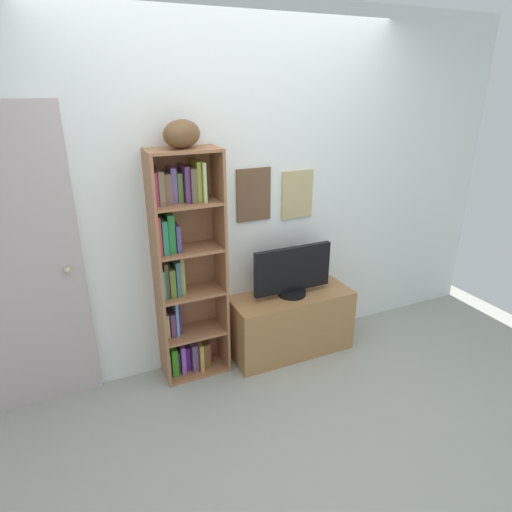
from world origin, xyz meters
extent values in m
cube|color=gray|center=(0.00, 0.00, -0.02)|extent=(5.20, 5.20, 0.04)
cube|color=silver|center=(0.00, 1.13, 1.30)|extent=(4.80, 0.06, 2.59)
cube|color=brown|center=(0.15, 1.09, 1.29)|extent=(0.27, 0.02, 0.39)
cube|color=tan|center=(0.15, 1.09, 1.29)|extent=(0.22, 0.01, 0.34)
cube|color=tan|center=(0.51, 1.09, 1.26)|extent=(0.26, 0.02, 0.37)
cube|color=#9FAFB0|center=(0.51, 1.09, 1.26)|extent=(0.21, 0.01, 0.32)
cube|color=#976340|center=(-0.63, 0.97, 0.84)|extent=(0.02, 0.26, 1.67)
cube|color=#976340|center=(-0.17, 0.97, 0.84)|extent=(0.02, 0.26, 1.67)
cube|color=#976340|center=(-0.40, 1.10, 0.84)|extent=(0.48, 0.01, 1.67)
cube|color=#976340|center=(-0.40, 0.97, 0.01)|extent=(0.44, 0.25, 0.02)
cube|color=#976340|center=(-0.40, 0.97, 0.34)|extent=(0.44, 0.25, 0.02)
cube|color=#976340|center=(-0.40, 0.97, 0.66)|extent=(0.44, 0.25, 0.02)
cube|color=#976340|center=(-0.40, 0.97, 0.99)|extent=(0.44, 0.25, 0.02)
cube|color=#976340|center=(-0.40, 0.97, 1.32)|extent=(0.44, 0.25, 0.02)
cube|color=#976340|center=(-0.40, 0.97, 1.66)|extent=(0.44, 0.25, 0.02)
cube|color=#845290|center=(-0.60, 1.01, 0.11)|extent=(0.02, 0.16, 0.19)
cube|color=#309517|center=(-0.57, 1.00, 0.13)|extent=(0.04, 0.18, 0.22)
cube|color=#643778|center=(-0.53, 1.02, 0.11)|extent=(0.02, 0.14, 0.17)
cube|color=purple|center=(-0.50, 1.00, 0.14)|extent=(0.03, 0.18, 0.23)
cube|color=#60228C|center=(-0.46, 1.02, 0.12)|extent=(0.04, 0.14, 0.19)
cube|color=#5F4671|center=(-0.41, 1.00, 0.13)|extent=(0.04, 0.18, 0.22)
cube|color=#BA873F|center=(-0.37, 0.99, 0.13)|extent=(0.03, 0.21, 0.23)
cube|color=brown|center=(-0.33, 1.00, 0.12)|extent=(0.04, 0.17, 0.20)
cube|color=brown|center=(-0.29, 1.02, 0.12)|extent=(0.02, 0.15, 0.20)
cube|color=tan|center=(-0.60, 1.01, 0.44)|extent=(0.03, 0.16, 0.18)
cube|color=#613360|center=(-0.55, 1.01, 0.44)|extent=(0.04, 0.16, 0.18)
cube|color=#5DA1C6|center=(-0.52, 1.01, 0.48)|extent=(0.02, 0.17, 0.27)
cube|color=#472653|center=(-0.50, 1.02, 0.49)|extent=(0.03, 0.14, 0.28)
cube|color=teal|center=(-0.60, 0.99, 0.78)|extent=(0.02, 0.19, 0.21)
cube|color=#4E4831|center=(-0.58, 1.00, 0.80)|extent=(0.03, 0.18, 0.26)
cube|color=#566A25|center=(-0.54, 0.99, 0.78)|extent=(0.04, 0.19, 0.21)
cube|color=#385D6E|center=(-0.50, 1.00, 0.80)|extent=(0.03, 0.19, 0.26)
cube|color=#969C48|center=(-0.46, 1.01, 0.81)|extent=(0.03, 0.16, 0.27)
cube|color=#C43444|center=(-0.60, 0.99, 1.13)|extent=(0.02, 0.21, 0.26)
cube|color=#267D5B|center=(-0.57, 0.99, 1.12)|extent=(0.04, 0.20, 0.23)
cube|color=#257A36|center=(-0.52, 1.00, 1.13)|extent=(0.04, 0.18, 0.26)
cube|color=#483D78|center=(-0.48, 0.99, 1.09)|extent=(0.03, 0.20, 0.18)
cube|color=#AD2C57|center=(-0.60, 1.00, 1.44)|extent=(0.03, 0.18, 0.22)
cube|color=brown|center=(-0.56, 1.00, 1.44)|extent=(0.04, 0.18, 0.22)
cube|color=brown|center=(-0.52, 1.00, 1.43)|extent=(0.04, 0.17, 0.20)
cube|color=#67579C|center=(-0.47, 1.02, 1.44)|extent=(0.04, 0.14, 0.23)
cube|color=#527834|center=(-0.43, 1.02, 1.42)|extent=(0.03, 0.14, 0.19)
cube|color=#593065|center=(-0.40, 1.00, 1.45)|extent=(0.03, 0.18, 0.24)
cube|color=brown|center=(-0.36, 0.99, 1.44)|extent=(0.04, 0.20, 0.22)
cube|color=#A6A636|center=(-0.32, 1.00, 1.46)|extent=(0.03, 0.18, 0.26)
cube|color=#A7BE77|center=(-0.29, 0.99, 1.46)|extent=(0.02, 0.21, 0.26)
ellipsoid|color=brown|center=(-0.40, 0.97, 1.76)|extent=(0.33, 0.30, 0.18)
cube|color=#9D6F40|center=(0.39, 0.91, 0.25)|extent=(0.98, 0.39, 0.51)
cube|color=brown|center=(0.39, 0.72, 0.25)|extent=(0.88, 0.01, 0.33)
cylinder|color=black|center=(0.39, 0.91, 0.53)|extent=(0.22, 0.22, 0.04)
cube|color=black|center=(0.39, 0.91, 0.73)|extent=(0.64, 0.04, 0.36)
cube|color=white|center=(0.39, 0.89, 0.73)|extent=(0.60, 0.01, 0.32)
cube|color=#B4A4A4|center=(-1.50, 1.08, 0.99)|extent=(0.85, 0.04, 1.98)
cube|color=gray|center=(-1.50, 1.06, 0.55)|extent=(0.54, 0.01, 0.71)
sphere|color=tan|center=(-1.18, 1.03, 0.95)|extent=(0.04, 0.04, 0.04)
camera|label=1|loc=(-1.15, -1.79, 2.06)|focal=30.74mm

